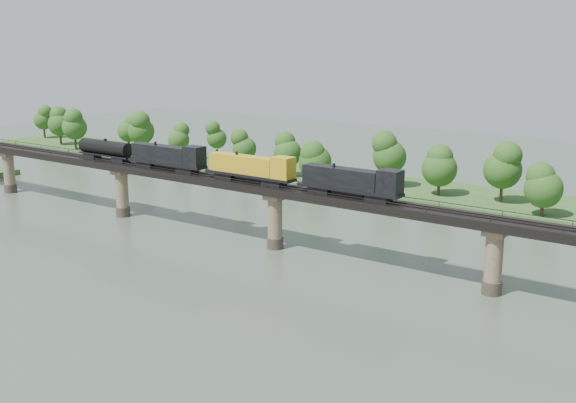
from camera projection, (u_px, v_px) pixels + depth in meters
The scene contains 6 objects.
ground at pixel (153, 296), 105.88m from camera, with size 400.00×400.00×0.00m, color #3A4A3A.
far_bank at pixel (412, 191), 172.96m from camera, with size 300.00×24.00×1.60m, color #2B5020.
bridge at pixel (275, 219), 128.37m from camera, with size 236.00×30.00×11.50m.
bridge_superstructure at pixel (275, 184), 126.93m from camera, with size 220.00×4.90×0.75m.
far_treeline at pixel (373, 157), 172.24m from camera, with size 289.06×17.54×13.60m.
freight_train at pixel (221, 164), 133.48m from camera, with size 76.41×2.98×5.26m.
Camera 1 is at (74.29, -69.68, 37.71)m, focal length 45.00 mm.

